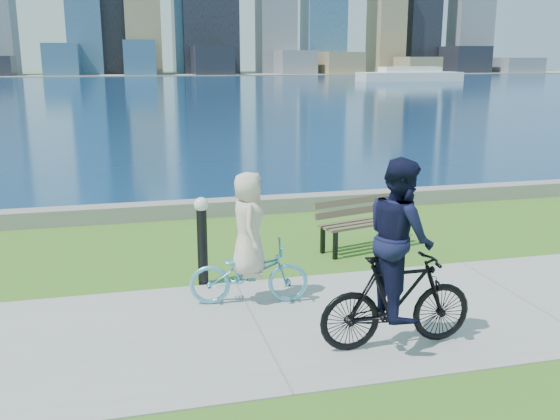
{
  "coord_description": "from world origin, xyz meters",
  "views": [
    {
      "loc": [
        -5.59,
        -7.47,
        3.49
      ],
      "look_at": [
        -3.21,
        1.97,
        1.1
      ],
      "focal_mm": 40.0,
      "sensor_mm": 36.0,
      "label": 1
    }
  ],
  "objects_px": {
    "bollard_lamp": "(202,235)",
    "cyclist_woman": "(249,255)",
    "park_bench": "(362,219)",
    "cyclist_man": "(398,270)"
  },
  "relations": [
    {
      "from": "bollard_lamp",
      "to": "cyclist_woman",
      "type": "bearing_deg",
      "value": -60.72
    },
    {
      "from": "park_bench",
      "to": "cyclist_man",
      "type": "bearing_deg",
      "value": -120.68
    },
    {
      "from": "bollard_lamp",
      "to": "cyclist_man",
      "type": "height_order",
      "value": "cyclist_man"
    },
    {
      "from": "cyclist_woman",
      "to": "cyclist_man",
      "type": "distance_m",
      "value": 2.35
    },
    {
      "from": "park_bench",
      "to": "cyclist_man",
      "type": "distance_m",
      "value": 4.12
    },
    {
      "from": "park_bench",
      "to": "cyclist_man",
      "type": "relative_size",
      "value": 0.81
    },
    {
      "from": "cyclist_woman",
      "to": "cyclist_man",
      "type": "relative_size",
      "value": 0.82
    },
    {
      "from": "cyclist_woman",
      "to": "cyclist_man",
      "type": "height_order",
      "value": "cyclist_man"
    },
    {
      "from": "park_bench",
      "to": "cyclist_woman",
      "type": "relative_size",
      "value": 0.99
    },
    {
      "from": "cyclist_man",
      "to": "park_bench",
      "type": "bearing_deg",
      "value": -14.88
    }
  ]
}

